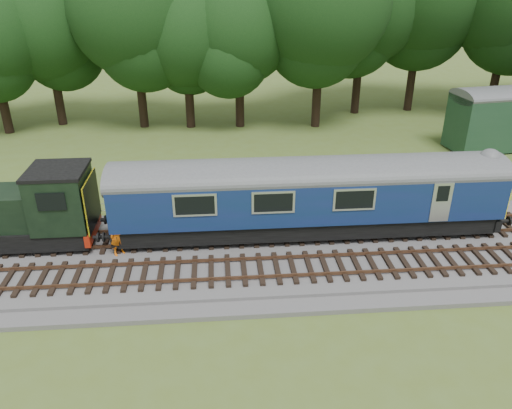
{
  "coord_description": "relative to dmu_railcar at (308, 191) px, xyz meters",
  "views": [
    {
      "loc": [
        -3.06,
        -19.44,
        12.17
      ],
      "look_at": [
        -1.35,
        1.4,
        2.0
      ],
      "focal_mm": 35.0,
      "sensor_mm": 36.0,
      "label": 1
    }
  ],
  "objects": [
    {
      "name": "ground",
      "position": [
        -1.1,
        -1.4,
        -2.61
      ],
      "size": [
        120.0,
        120.0,
        0.0
      ],
      "primitive_type": "plane",
      "color": "#546826",
      "rests_on": "ground"
    },
    {
      "name": "ballast",
      "position": [
        -1.1,
        -1.4,
        -2.43
      ],
      "size": [
        70.0,
        7.0,
        0.35
      ],
      "primitive_type": "cube",
      "color": "#4C4C4F",
      "rests_on": "ground"
    },
    {
      "name": "track_north",
      "position": [
        -1.1,
        -0.0,
        -2.19
      ],
      "size": [
        67.2,
        2.4,
        0.21
      ],
      "color": "black",
      "rests_on": "ballast"
    },
    {
      "name": "track_south",
      "position": [
        -1.1,
        -3.0,
        -2.19
      ],
      "size": [
        67.2,
        2.4,
        0.21
      ],
      "color": "black",
      "rests_on": "ballast"
    },
    {
      "name": "fence",
      "position": [
        -1.1,
        3.1,
        -2.61
      ],
      "size": [
        64.0,
        0.12,
        1.0
      ],
      "primitive_type": null,
      "color": "#6B6054",
      "rests_on": "ground"
    },
    {
      "name": "tree_line",
      "position": [
        -1.1,
        20.6,
        -2.61
      ],
      "size": [
        70.0,
        8.0,
        18.0
      ],
      "primitive_type": null,
      "color": "black",
      "rests_on": "ground"
    },
    {
      "name": "dmu_railcar",
      "position": [
        0.0,
        0.0,
        0.0
      ],
      "size": [
        18.05,
        2.86,
        3.88
      ],
      "color": "black",
      "rests_on": "ground"
    },
    {
      "name": "shunter_loco",
      "position": [
        -13.93,
        0.0,
        -0.63
      ],
      "size": [
        8.91,
        2.6,
        3.38
      ],
      "color": "black",
      "rests_on": "ground"
    },
    {
      "name": "worker",
      "position": [
        -8.7,
        -1.18,
        -1.28
      ],
      "size": [
        0.85,
        0.8,
        1.95
      ],
      "primitive_type": "imported",
      "rotation": [
        0.0,
        0.0,
        0.65
      ],
      "color": "orange",
      "rests_on": "ballast"
    }
  ]
}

